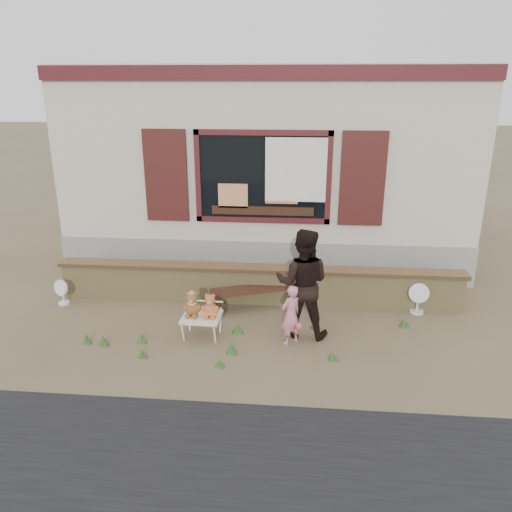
# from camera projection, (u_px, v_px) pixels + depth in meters

# --- Properties ---
(ground) EXTENTS (80.00, 80.00, 0.00)m
(ground) POSITION_uv_depth(u_px,v_px,m) (253.00, 328.00, 7.95)
(ground) COLOR brown
(ground) RESTS_ON ground
(shopfront) EXTENTS (8.04, 5.13, 4.00)m
(shopfront) POSITION_uv_depth(u_px,v_px,m) (271.00, 160.00, 11.50)
(shopfront) COLOR #C0B49B
(shopfront) RESTS_ON ground
(brick_wall) EXTENTS (7.10, 0.36, 0.67)m
(brick_wall) POSITION_uv_depth(u_px,v_px,m) (258.00, 284.00, 8.77)
(brick_wall) COLOR tan
(brick_wall) RESTS_ON ground
(bench) EXTENTS (1.50, 0.83, 0.38)m
(bench) POSITION_uv_depth(u_px,v_px,m) (254.00, 293.00, 8.54)
(bench) COLOR #351B12
(bench) RESTS_ON ground
(folding_chair) EXTENTS (0.59, 0.53, 0.35)m
(folding_chair) POSITION_uv_depth(u_px,v_px,m) (202.00, 318.00, 7.57)
(folding_chair) COLOR silver
(folding_chair) RESTS_ON ground
(teddy_bear_left) EXTENTS (0.29, 0.25, 0.38)m
(teddy_bear_left) POSITION_uv_depth(u_px,v_px,m) (192.00, 304.00, 7.51)
(teddy_bear_left) COLOR brown
(teddy_bear_left) RESTS_ON folding_chair
(teddy_bear_right) EXTENTS (0.28, 0.25, 0.37)m
(teddy_bear_right) POSITION_uv_depth(u_px,v_px,m) (210.00, 305.00, 7.48)
(teddy_bear_right) COLOR #99582A
(teddy_bear_right) RESTS_ON folding_chair
(child) EXTENTS (0.40, 0.39, 0.93)m
(child) POSITION_uv_depth(u_px,v_px,m) (291.00, 315.00, 7.32)
(child) COLOR #D6808D
(child) RESTS_ON ground
(adult) EXTENTS (0.90, 0.74, 1.70)m
(adult) POSITION_uv_depth(u_px,v_px,m) (303.00, 283.00, 7.47)
(adult) COLOR black
(adult) RESTS_ON ground
(fan_left) EXTENTS (0.30, 0.19, 0.46)m
(fan_left) POSITION_uv_depth(u_px,v_px,m) (63.00, 292.00, 8.72)
(fan_left) COLOR silver
(fan_left) RESTS_ON ground
(fan_right) EXTENTS (0.34, 0.23, 0.54)m
(fan_right) POSITION_uv_depth(u_px,v_px,m) (418.00, 298.00, 8.37)
(fan_right) COLOR silver
(fan_right) RESTS_ON ground
(grass_tufts) EXTENTS (4.97, 1.56, 0.15)m
(grass_tufts) POSITION_uv_depth(u_px,v_px,m) (225.00, 339.00, 7.47)
(grass_tufts) COLOR #2E5020
(grass_tufts) RESTS_ON ground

